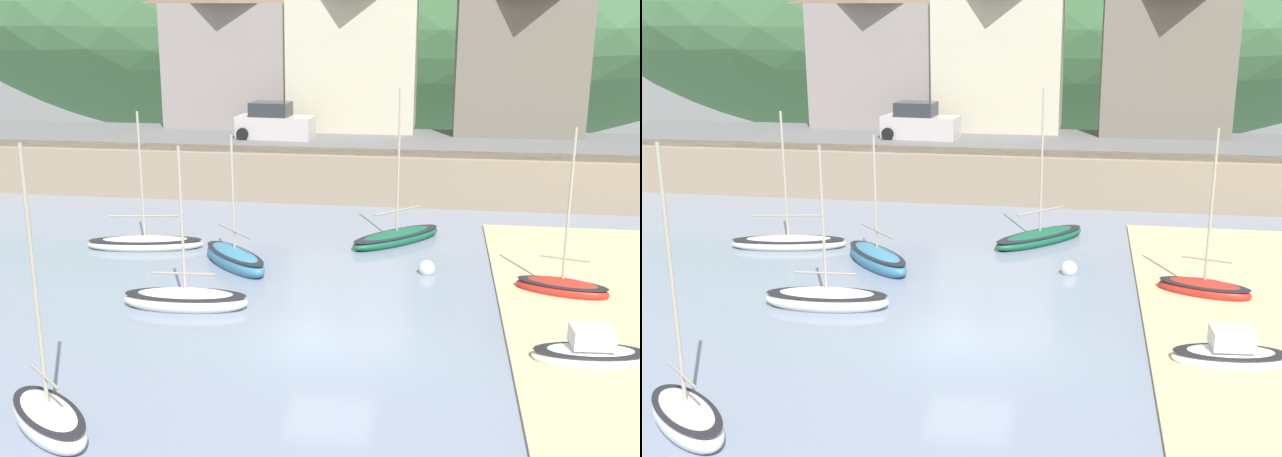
% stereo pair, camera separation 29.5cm
% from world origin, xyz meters
% --- Properties ---
extents(quay_seawall, '(48.00, 9.40, 2.40)m').
position_xyz_m(quay_seawall, '(0.00, 17.50, 1.36)').
color(quay_seawall, gray).
rests_on(quay_seawall, ground).
extents(hillside_backdrop, '(80.00, 44.00, 27.96)m').
position_xyz_m(hillside_backdrop, '(-5.99, 55.20, 9.79)').
color(hillside_backdrop, '#4E8350').
rests_on(hillside_backdrop, ground).
extents(waterfront_building_left, '(8.10, 4.43, 8.77)m').
position_xyz_m(waterfront_building_left, '(-9.11, 25.20, 6.86)').
color(waterfront_building_left, gray).
rests_on(waterfront_building_left, ground).
extents(waterfront_building_centre, '(7.48, 5.21, 9.78)m').
position_xyz_m(waterfront_building_centre, '(-2.04, 25.20, 7.38)').
color(waterfront_building_centre, beige).
rests_on(waterfront_building_centre, ground).
extents(waterfront_building_right, '(7.26, 5.90, 8.98)m').
position_xyz_m(waterfront_building_right, '(7.25, 25.20, 6.96)').
color(waterfront_building_right, '#6F675A').
rests_on(waterfront_building_right, ground).
extents(sailboat_white_hull, '(4.08, 4.12, 6.36)m').
position_xyz_m(sailboat_white_hull, '(1.38, 10.07, 0.24)').
color(sailboat_white_hull, '#15583C').
rests_on(sailboat_white_hull, ground).
extents(rowboat_small_beached, '(3.17, 1.40, 1.16)m').
position_xyz_m(rowboat_small_beached, '(7.10, -0.39, 0.28)').
color(rowboat_small_beached, white).
rests_on(rowboat_small_beached, ground).
extents(sailboat_tall_mast, '(4.70, 1.97, 5.57)m').
position_xyz_m(sailboat_tall_mast, '(-8.44, 7.79, 0.23)').
color(sailboat_tall_mast, silver).
rests_on(sailboat_tall_mast, ground).
extents(motorboat_with_cabin, '(3.11, 2.92, 6.74)m').
position_xyz_m(motorboat_with_cabin, '(-5.57, -5.75, 0.32)').
color(motorboat_with_cabin, white).
rests_on(motorboat_with_cabin, ground).
extents(sailboat_far_left, '(3.47, 3.57, 5.10)m').
position_xyz_m(sailboat_far_left, '(-4.35, 6.09, 0.31)').
color(sailboat_far_left, teal).
rests_on(sailboat_far_left, ground).
extents(sailboat_nearest_shore, '(3.20, 1.92, 5.75)m').
position_xyz_m(sailboat_nearest_shore, '(7.13, 4.82, 0.27)').
color(sailboat_nearest_shore, '#AA261C').
rests_on(sailboat_nearest_shore, ground).
extents(fishing_boat_green, '(4.07, 1.49, 5.37)m').
position_xyz_m(fishing_boat_green, '(-4.88, 1.93, 0.27)').
color(fishing_boat_green, silver).
rests_on(fishing_boat_green, ground).
extents(parked_car_near_slipway, '(4.24, 2.06, 1.95)m').
position_xyz_m(parked_car_near_slipway, '(-5.84, 20.70, 3.20)').
color(parked_car_near_slipway, '#BEB5B7').
rests_on(parked_car_near_slipway, ground).
extents(mooring_buoy, '(0.60, 0.60, 0.60)m').
position_xyz_m(mooring_buoy, '(2.66, 6.38, 0.18)').
color(mooring_buoy, silver).
rests_on(mooring_buoy, ground).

